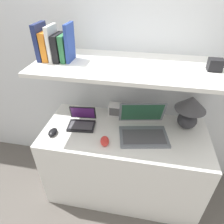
% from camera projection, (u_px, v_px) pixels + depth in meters
% --- Properties ---
extents(ground_plane, '(12.00, 12.00, 0.00)m').
position_uv_depth(ground_plane, '(118.00, 214.00, 1.83)').
color(ground_plane, '#56514C').
extents(wall_back, '(6.00, 0.05, 2.40)m').
position_uv_depth(wall_back, '(133.00, 62.00, 1.70)').
color(wall_back, silver).
rests_on(wall_back, ground_plane).
extents(desk, '(1.37, 0.63, 0.74)m').
position_uv_depth(desk, '(124.00, 161.00, 1.87)').
color(desk, white).
rests_on(desk, ground_plane).
extents(back_riser, '(1.37, 0.04, 1.27)m').
position_uv_depth(back_riser, '(129.00, 118.00, 1.99)').
color(back_riser, silver).
rests_on(back_riser, ground_plane).
extents(shelf, '(1.37, 0.56, 0.03)m').
position_uv_depth(shelf, '(129.00, 66.00, 1.41)').
color(shelf, white).
rests_on(shelf, back_riser).
extents(table_lamp, '(0.25, 0.25, 0.30)m').
position_uv_depth(table_lamp, '(190.00, 109.00, 1.61)').
color(table_lamp, '#2D2D33').
rests_on(table_lamp, desk).
extents(laptop_large, '(0.44, 0.40, 0.24)m').
position_uv_depth(laptop_large, '(143.00, 128.00, 1.62)').
color(laptop_large, slate).
rests_on(laptop_large, desk).
extents(laptop_small, '(0.24, 0.21, 0.15)m').
position_uv_depth(laptop_small, '(82.00, 122.00, 1.72)').
color(laptop_small, black).
rests_on(laptop_small, desk).
extents(computer_mouse, '(0.09, 0.13, 0.04)m').
position_uv_depth(computer_mouse, '(105.00, 141.00, 1.54)').
color(computer_mouse, red).
rests_on(computer_mouse, desk).
extents(second_mouse, '(0.07, 0.10, 0.04)m').
position_uv_depth(second_mouse, '(53.00, 132.00, 1.63)').
color(second_mouse, black).
rests_on(second_mouse, desk).
extents(router_box, '(0.11, 0.09, 0.11)m').
position_uv_depth(router_box, '(115.00, 110.00, 1.83)').
color(router_box, white).
rests_on(router_box, desk).
extents(book_navy, '(0.03, 0.17, 0.25)m').
position_uv_depth(book_navy, '(41.00, 42.00, 1.43)').
color(book_navy, navy).
rests_on(book_navy, shelf).
extents(book_orange, '(0.04, 0.16, 0.20)m').
position_uv_depth(book_orange, '(47.00, 46.00, 1.43)').
color(book_orange, orange).
rests_on(book_orange, shelf).
extents(book_white, '(0.03, 0.16, 0.24)m').
position_uv_depth(book_white, '(53.00, 43.00, 1.42)').
color(book_white, silver).
rests_on(book_white, shelf).
extents(book_black, '(0.04, 0.18, 0.19)m').
position_uv_depth(book_black, '(59.00, 47.00, 1.42)').
color(book_black, black).
rests_on(book_black, shelf).
extents(book_green, '(0.04, 0.16, 0.19)m').
position_uv_depth(book_green, '(65.00, 48.00, 1.42)').
color(book_green, '#2D7042').
rests_on(book_green, shelf).
extents(book_blue, '(0.03, 0.15, 0.26)m').
position_uv_depth(book_blue, '(70.00, 43.00, 1.39)').
color(book_blue, '#284293').
rests_on(book_blue, shelf).
extents(shelf_gadget, '(0.09, 0.07, 0.08)m').
position_uv_depth(shelf_gadget, '(215.00, 65.00, 1.29)').
color(shelf_gadget, black).
rests_on(shelf_gadget, shelf).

